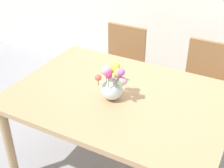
# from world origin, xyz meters

# --- Properties ---
(dining_table) EXTENTS (1.57, 1.12, 0.78)m
(dining_table) POSITION_xyz_m (0.00, 0.00, 0.69)
(dining_table) COLOR tan
(dining_table) RESTS_ON ground_plane
(chair_left) EXTENTS (0.42, 0.42, 0.90)m
(chair_left) POSITION_xyz_m (-0.43, 0.90, 0.52)
(chair_left) COLOR olive
(chair_left) RESTS_ON ground_plane
(chair_right) EXTENTS (0.42, 0.42, 0.90)m
(chair_right) POSITION_xyz_m (0.43, 0.90, 0.52)
(chair_right) COLOR olive
(chair_right) RESTS_ON ground_plane
(flower_vase) EXTENTS (0.22, 0.18, 0.27)m
(flower_vase) POSITION_xyz_m (-0.02, -0.07, 0.90)
(flower_vase) COLOR silver
(flower_vase) RESTS_ON dining_table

